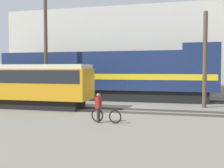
# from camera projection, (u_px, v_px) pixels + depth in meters

# --- Properties ---
(ground_plane) EXTENTS (120.00, 120.00, 0.00)m
(ground_plane) POSITION_uv_depth(u_px,v_px,m) (118.00, 108.00, 20.73)
(ground_plane) COLOR slate
(track_near) EXTENTS (60.00, 1.51, 0.14)m
(track_near) POSITION_uv_depth(u_px,v_px,m) (112.00, 110.00, 19.12)
(track_near) COLOR #47423D
(track_near) RESTS_ON ground
(track_far) EXTENTS (60.00, 1.51, 0.14)m
(track_far) POSITION_uv_depth(u_px,v_px,m) (131.00, 100.00, 25.66)
(track_far) COLOR #47423D
(track_far) RESTS_ON ground
(building_backdrop) EXTENTS (30.67, 6.00, 9.58)m
(building_backdrop) POSITION_uv_depth(u_px,v_px,m) (142.00, 52.00, 32.08)
(building_backdrop) COLOR beige
(building_backdrop) RESTS_ON ground
(freight_locomotive) EXTENTS (20.00, 3.04, 5.03)m
(freight_locomotive) POSITION_uv_depth(u_px,v_px,m) (106.00, 75.00, 26.12)
(freight_locomotive) COLOR black
(freight_locomotive) RESTS_ON ground
(streetcar) EXTENTS (10.39, 2.54, 3.20)m
(streetcar) POSITION_uv_depth(u_px,v_px,m) (23.00, 83.00, 20.76)
(streetcar) COLOR black
(streetcar) RESTS_ON ground
(bicycle) EXTENTS (1.77, 0.52, 0.78)m
(bicycle) POSITION_uv_depth(u_px,v_px,m) (106.00, 116.00, 14.98)
(bicycle) COLOR black
(bicycle) RESTS_ON ground
(person) EXTENTS (0.28, 0.39, 1.58)m
(person) POSITION_uv_depth(u_px,v_px,m) (98.00, 105.00, 14.98)
(person) COLOR #333333
(person) RESTS_ON ground
(utility_pole_left) EXTENTS (0.30, 0.30, 9.26)m
(utility_pole_left) POSITION_uv_depth(u_px,v_px,m) (46.00, 48.00, 23.84)
(utility_pole_left) COLOR #4C3D2D
(utility_pole_left) RESTS_ON ground
(utility_pole_center) EXTENTS (0.31, 0.31, 7.08)m
(utility_pole_center) POSITION_uv_depth(u_px,v_px,m) (205.00, 60.00, 20.65)
(utility_pole_center) COLOR #4C3D2D
(utility_pole_center) RESTS_ON ground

